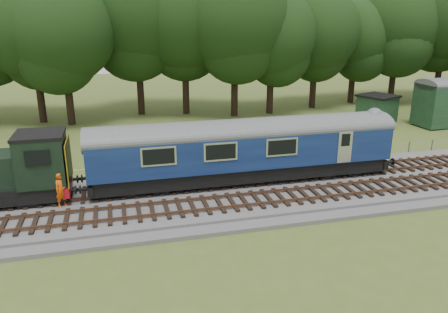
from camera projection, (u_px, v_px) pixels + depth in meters
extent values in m
plane|color=#4C5C21|center=(248.00, 195.00, 25.21)|extent=(120.00, 120.00, 0.00)
cube|color=#4C4C4F|center=(248.00, 192.00, 25.15)|extent=(70.00, 7.00, 0.35)
cube|color=brown|center=(244.00, 183.00, 25.69)|extent=(66.50, 0.07, 0.14)
cube|color=brown|center=(238.00, 175.00, 27.01)|extent=(66.50, 0.07, 0.14)
cube|color=brown|center=(261.00, 203.00, 22.92)|extent=(66.50, 0.07, 0.14)
cube|color=brown|center=(252.00, 193.00, 24.24)|extent=(66.50, 0.07, 0.14)
cube|color=black|center=(244.00, 170.00, 26.22)|extent=(17.46, 2.52, 0.85)
cube|color=#0E1C4A|center=(244.00, 147.00, 25.78)|extent=(18.00, 2.80, 2.05)
cube|color=yellow|center=(379.00, 143.00, 28.03)|extent=(0.06, 2.74, 1.30)
cube|color=black|center=(334.00, 165.00, 27.70)|extent=(2.60, 2.00, 0.55)
cube|color=black|center=(143.00, 182.00, 24.86)|extent=(2.60, 2.00, 0.55)
cube|color=black|center=(42.00, 159.00, 23.08)|extent=(2.40, 2.55, 2.60)
cube|color=#B10D1B|center=(69.00, 185.00, 23.85)|extent=(0.25, 2.60, 0.55)
cube|color=yellow|center=(69.00, 161.00, 23.45)|extent=(0.06, 2.55, 2.30)
imported|color=#EF570C|center=(61.00, 190.00, 22.60)|extent=(0.81, 0.80, 1.88)
cube|color=#19371D|center=(377.00, 109.00, 42.72)|extent=(3.76, 3.76, 2.40)
cube|color=black|center=(378.00, 96.00, 42.32)|extent=(4.14, 4.14, 0.19)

